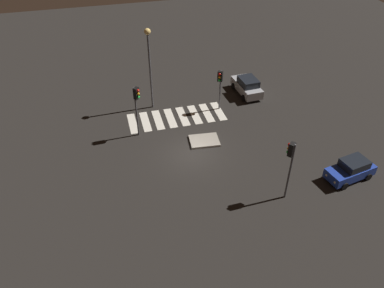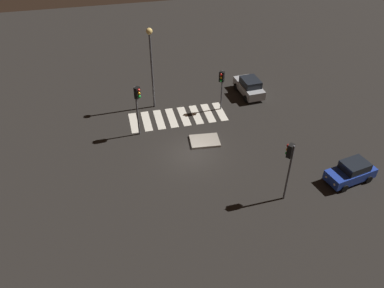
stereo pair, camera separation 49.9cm
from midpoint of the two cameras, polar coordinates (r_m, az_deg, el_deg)
ground_plane at (r=30.53m, az=0.47°, el=-1.49°), size 80.00×80.00×0.00m
traffic_island at (r=31.79m, az=2.36°, el=0.47°), size 2.58×2.03×0.18m
car_blue at (r=30.10m, az=23.20°, el=-3.87°), size 3.88×2.25×1.61m
car_silver at (r=38.44m, az=8.94°, el=8.50°), size 2.13×4.17×1.77m
traffic_light_east at (r=31.00m, az=-7.72°, el=6.63°), size 0.54×0.54×4.59m
traffic_light_south at (r=34.54m, az=4.88°, el=9.35°), size 0.54×0.53×3.96m
traffic_light_west at (r=25.41m, az=14.93°, el=-2.16°), size 0.54×0.53×4.64m
street_lamp at (r=34.14m, az=-5.75°, el=13.09°), size 0.56×0.56×7.65m
crosswalk_near at (r=34.88m, az=-1.72°, el=4.06°), size 8.75×3.20×0.02m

